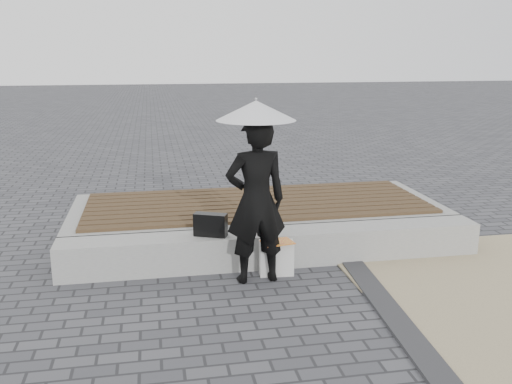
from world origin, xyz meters
The scene contains 10 objects.
ground centered at (0.00, 0.00, 0.00)m, with size 80.00×80.00×0.00m, color #4B4B50.
edging_band centered at (0.75, -0.50, 0.02)m, with size 0.25×5.20×0.04m, color #313234.
seating_ledge centered at (0.00, 1.60, 0.20)m, with size 5.00×0.45×0.40m, color #ACACA6.
timber_platform centered at (0.00, 2.80, 0.20)m, with size 5.00×2.00×0.40m, color #9D9D98.
timber_decking centered at (0.00, 2.80, 0.42)m, with size 4.60×1.80×0.04m, color brown, non-canonical shape.
woman centered at (-0.32, 1.13, 0.90)m, with size 0.66×0.43×1.80m, color black.
parasol centered at (-0.32, 1.13, 1.86)m, with size 0.83×0.83×1.06m.
handbag centered at (-0.77, 1.55, 0.53)m, with size 0.37×0.13×0.26m, color black.
canvas_tote centered at (-0.07, 1.24, 0.20)m, with size 0.38×0.16×0.40m, color white.
magazine centered at (-0.07, 1.19, 0.40)m, with size 0.33×0.24×0.01m, color red.
Camera 1 is at (-1.38, -4.55, 2.45)m, focal length 39.51 mm.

